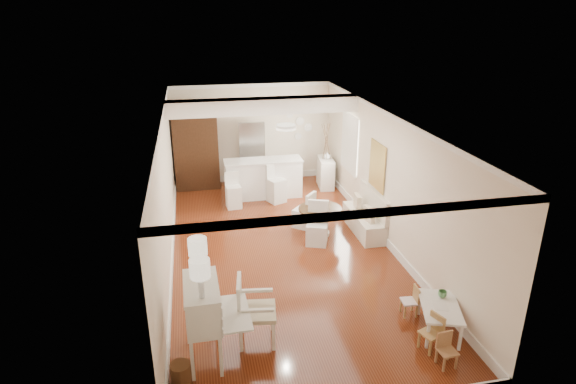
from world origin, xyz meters
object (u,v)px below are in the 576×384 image
object	(u,v)px
gustavian_armchair	(257,311)
kids_table	(439,318)
bar_stool_left	(233,191)
pantry_cabinet	(196,148)
dining_table	(320,222)
fridge	(264,153)
kids_chair_a	(431,333)
slip_chair_near	(317,224)
wicker_basket	(181,373)
slip_chair_far	(304,209)
bar_stool_right	(276,184)
sideboard	(325,173)
kids_chair_b	(409,301)
breakfast_counter	(263,178)
kids_chair_c	(447,351)
secretary_bureau	(204,322)

from	to	relation	value
gustavian_armchair	kids_table	xyz separation A→B (m)	(2.81, -0.35, -0.30)
bar_stool_left	pantry_cabinet	distance (m)	2.00
bar_stool_left	kids_table	bearing A→B (deg)	-69.66
dining_table	pantry_cabinet	distance (m)	4.54
gustavian_armchair	fridge	xyz separation A→B (m)	(1.21, 6.96, 0.37)
kids_chair_a	slip_chair_near	distance (m)	3.76
wicker_basket	bar_stool_left	xyz separation A→B (m)	(1.29, 5.97, 0.31)
slip_chair_far	bar_stool_right	distance (m)	1.66
fridge	sideboard	distance (m)	1.82
kids_chair_b	bar_stool_left	bearing A→B (deg)	-150.28
breakfast_counter	gustavian_armchair	bearing A→B (deg)	-99.70
wicker_basket	breakfast_counter	bearing A→B (deg)	71.86
kids_chair_c	fridge	distance (m)	8.19
pantry_cabinet	wicker_basket	bearing A→B (deg)	-93.37
gustavian_armchair	sideboard	size ratio (longest dim) A/B	1.23
kids_table	fridge	world-z (taller)	fridge
gustavian_armchair	kids_table	size ratio (longest dim) A/B	1.13
kids_chair_c	bar_stool_left	xyz separation A→B (m)	(-2.39, 6.40, 0.20)
sideboard	slip_chair_far	bearing A→B (deg)	-109.87
dining_table	kids_chair_a	bearing A→B (deg)	-81.50
kids_table	slip_chair_far	xyz separation A→B (m)	(-1.18, 4.19, 0.19)
kids_chair_b	slip_chair_near	world-z (taller)	slip_chair_near
slip_chair_near	fridge	size ratio (longest dim) A/B	0.51
kids_chair_b	gustavian_armchair	bearing A→B (deg)	-81.70
bar_stool_right	sideboard	world-z (taller)	bar_stool_right
kids_chair_a	sideboard	xyz separation A→B (m)	(0.36, 7.04, 0.13)
slip_chair_near	breakfast_counter	world-z (taller)	breakfast_counter
bar_stool_left	bar_stool_right	world-z (taller)	bar_stool_right
gustavian_armchair	pantry_cabinet	distance (m)	7.05
dining_table	bar_stool_right	size ratio (longest dim) A/B	0.97
gustavian_armchair	kids_table	bearing A→B (deg)	-89.34
kids_chair_b	fridge	bearing A→B (deg)	-164.06
slip_chair_far	bar_stool_right	size ratio (longest dim) A/B	0.86
slip_chair_near	slip_chair_far	distance (m)	0.89
kids_chair_c	slip_chair_near	xyz separation A→B (m)	(-0.83, 4.05, 0.21)
secretary_bureau	pantry_cabinet	bearing A→B (deg)	88.16
kids_table	kids_chair_b	world-z (taller)	kids_chair_b
kids_table	bar_stool_right	distance (m)	6.02
bar_stool_left	gustavian_armchair	bearing A→B (deg)	-96.47
kids_chair_a	bar_stool_right	bearing A→B (deg)	170.28
gustavian_armchair	dining_table	xyz separation A→B (m)	(1.88, 3.33, -0.21)
slip_chair_near	pantry_cabinet	xyz separation A→B (m)	(-2.40, 4.03, 0.69)
gustavian_armchair	sideboard	world-z (taller)	gustavian_armchair
slip_chair_far	kids_chair_b	bearing A→B (deg)	55.27
kids_chair_b	slip_chair_near	size ratio (longest dim) A/B	0.56
kids_chair_c	pantry_cabinet	distance (m)	8.75
slip_chair_far	sideboard	distance (m)	2.76
bar_stool_left	kids_chair_c	bearing A→B (deg)	-74.33
kids_chair_c	kids_chair_b	bearing A→B (deg)	85.58
kids_chair_c	dining_table	xyz separation A→B (m)	(-0.67, 4.42, 0.07)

